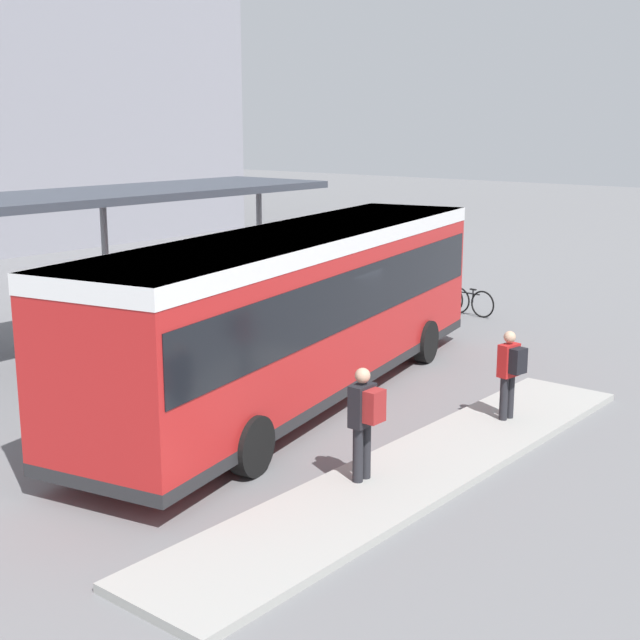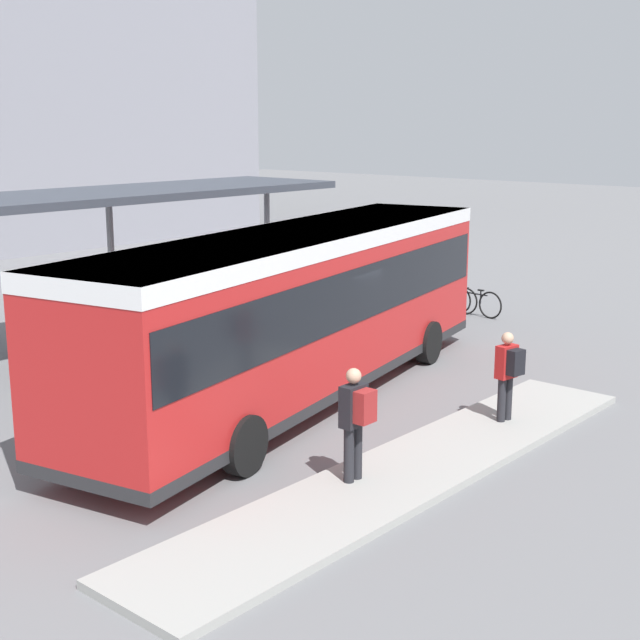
# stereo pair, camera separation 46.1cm
# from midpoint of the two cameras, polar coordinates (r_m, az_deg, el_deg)

# --- Properties ---
(ground_plane) EXTENTS (120.00, 120.00, 0.00)m
(ground_plane) POSITION_cam_midpoint_polar(r_m,az_deg,el_deg) (17.21, -2.02, -5.08)
(ground_plane) COLOR slate
(curb_island) EXTENTS (10.72, 1.80, 0.12)m
(curb_island) POSITION_cam_midpoint_polar(r_m,az_deg,el_deg) (13.80, 5.48, -9.43)
(curb_island) COLOR #9E9E99
(curb_island) RESTS_ON ground_plane
(city_bus) EXTENTS (12.04, 4.84, 3.25)m
(city_bus) POSITION_cam_midpoint_polar(r_m,az_deg,el_deg) (16.74, -2.06, 1.11)
(city_bus) COLOR red
(city_bus) RESTS_ON ground_plane
(pedestrian_waiting) EXTENTS (0.42, 0.45, 1.58)m
(pedestrian_waiting) POSITION_cam_midpoint_polar(r_m,az_deg,el_deg) (15.74, 11.26, -3.12)
(pedestrian_waiting) COLOR #232328
(pedestrian_waiting) RESTS_ON curb_island
(pedestrian_companion) EXTENTS (0.41, 0.42, 1.69)m
(pedestrian_companion) POSITION_cam_midpoint_polar(r_m,az_deg,el_deg) (12.82, 1.85, -6.22)
(pedestrian_companion) COLOR #232328
(pedestrian_companion) RESTS_ON curb_island
(bicycle_black) EXTENTS (0.48, 1.76, 0.76)m
(bicycle_black) POSITION_cam_midpoint_polar(r_m,az_deg,el_deg) (24.84, 8.87, 1.19)
(bicycle_black) COLOR black
(bicycle_black) RESTS_ON ground_plane
(bicycle_green) EXTENTS (0.48, 1.80, 0.78)m
(bicycle_green) POSITION_cam_midpoint_polar(r_m,az_deg,el_deg) (25.20, 7.21, 1.43)
(bicycle_green) COLOR black
(bicycle_green) RESTS_ON ground_plane
(bicycle_red) EXTENTS (0.48, 1.61, 0.70)m
(bicycle_red) POSITION_cam_midpoint_polar(r_m,az_deg,el_deg) (25.53, 5.49, 1.53)
(bicycle_red) COLOR black
(bicycle_red) RESTS_ON ground_plane
(station_shelter) EXTENTS (12.35, 3.41, 3.65)m
(station_shelter) POSITION_cam_midpoint_polar(r_m,az_deg,el_deg) (21.39, -14.37, 7.57)
(station_shelter) COLOR #383D47
(station_shelter) RESTS_ON ground_plane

